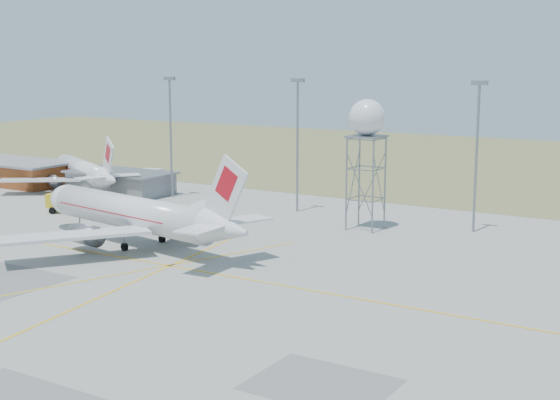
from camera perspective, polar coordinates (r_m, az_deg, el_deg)
The scene contains 9 objects.
grass_strip at distance 185.08m, azimuth 15.72°, elevation 2.58°, with size 400.00×120.00×0.03m, color #585F34.
building_grey at distance 140.19m, azimuth -11.59°, elevation 1.27°, with size 19.00×10.00×3.90m.
mast_a at distance 133.91m, azimuth -8.01°, elevation 5.32°, with size 2.20×0.50×20.50m.
mast_b at distance 119.54m, azimuth 1.28°, elevation 4.85°, with size 2.20×0.50×20.50m.
mast_c at distance 108.15m, azimuth 14.21°, elevation 4.00°, with size 2.20×0.50×20.50m.
airliner_main at distance 100.13m, azimuth -10.53°, elevation -1.04°, with size 37.70×36.23×12.86m.
airliner_far at distance 145.70m, azimuth -14.08°, elevation 2.03°, with size 29.79×27.53×10.84m.
radar_tower at distance 107.48m, azimuth 6.34°, elevation 3.15°, with size 4.97×4.97×17.99m.
fire_truck at distance 123.43m, azimuth -14.68°, elevation -0.19°, with size 9.03×5.24×3.43m.
Camera 1 is at (50.34, -36.63, 22.94)m, focal length 50.00 mm.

